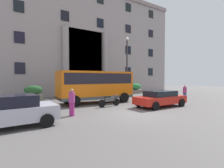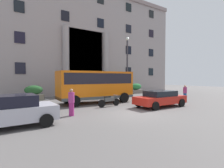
# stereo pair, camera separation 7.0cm
# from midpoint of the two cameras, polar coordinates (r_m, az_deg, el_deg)

# --- Properties ---
(ground_plane) EXTENTS (80.00, 64.00, 0.12)m
(ground_plane) POSITION_cam_midpoint_polar(r_m,az_deg,el_deg) (11.16, 7.12, -10.00)
(ground_plane) COLOR #575352
(office_building_facade) EXTENTS (38.05, 9.66, 15.14)m
(office_building_facade) POSITION_cam_midpoint_polar(r_m,az_deg,el_deg) (27.21, -18.50, 13.17)
(office_building_facade) COLOR gray
(office_building_facade) RESTS_ON ground_plane
(orange_minibus) EXTENTS (6.83, 2.92, 2.84)m
(orange_minibus) POSITION_cam_midpoint_polar(r_m,az_deg,el_deg) (15.61, -5.58, -0.08)
(orange_minibus) COLOR orange
(orange_minibus) RESTS_ON ground_plane
(bus_stop_sign) EXTENTS (0.44, 0.08, 2.68)m
(bus_stop_sign) POSITION_cam_midpoint_polar(r_m,az_deg,el_deg) (19.50, 4.98, 0.23)
(bus_stop_sign) COLOR #9E9116
(bus_stop_sign) RESTS_ON ground_plane
(hedge_planter_entrance_right) EXTENTS (1.79, 0.89, 1.53)m
(hedge_planter_entrance_right) POSITION_cam_midpoint_polar(r_m,az_deg,el_deg) (18.82, -24.74, -2.81)
(hedge_planter_entrance_right) COLOR #686557
(hedge_planter_entrance_right) RESTS_ON ground_plane
(hedge_planter_far_west) EXTENTS (1.96, 0.96, 1.46)m
(hedge_planter_far_west) POSITION_cam_midpoint_polar(r_m,az_deg,el_deg) (25.39, 7.84, -1.51)
(hedge_planter_far_west) COLOR #6F645B
(hedge_planter_far_west) RESTS_ON ground_plane
(hedge_planter_far_east) EXTENTS (1.91, 0.76, 1.38)m
(hedge_planter_far_east) POSITION_cam_midpoint_polar(r_m,az_deg,el_deg) (22.87, 2.30, -1.97)
(hedge_planter_far_east) COLOR slate
(hedge_planter_far_east) RESTS_ON ground_plane
(hedge_planter_entrance_left) EXTENTS (1.44, 0.88, 1.59)m
(hedge_planter_entrance_left) POSITION_cam_midpoint_polar(r_m,az_deg,el_deg) (20.36, -11.39, -2.22)
(hedge_planter_entrance_left) COLOR gray
(hedge_planter_entrance_left) RESTS_ON ground_plane
(parked_estate_mid) EXTENTS (3.97, 2.16, 1.48)m
(parked_estate_mid) POSITION_cam_midpoint_polar(r_m,az_deg,el_deg) (9.20, -30.71, -7.70)
(parked_estate_mid) COLOR #B2B0BD
(parked_estate_mid) RESTS_ON ground_plane
(parked_hatchback_near) EXTENTS (4.34, 2.01, 1.26)m
(parked_hatchback_near) POSITION_cam_midpoint_polar(r_m,az_deg,el_deg) (14.01, 15.64, -4.60)
(parked_hatchback_near) COLOR red
(parked_hatchback_near) RESTS_ON ground_plane
(scooter_by_planter) EXTENTS (1.94, 0.75, 0.89)m
(scooter_by_planter) POSITION_cam_midpoint_polar(r_m,az_deg,el_deg) (16.75, 13.50, -4.22)
(scooter_by_planter) COLOR black
(scooter_by_planter) RESTS_ON ground_plane
(motorcycle_far_end) EXTENTS (2.04, 0.55, 0.89)m
(motorcycle_far_end) POSITION_cam_midpoint_polar(r_m,az_deg,el_deg) (13.58, -1.20, -5.61)
(motorcycle_far_end) COLOR black
(motorcycle_far_end) RESTS_ON ground_plane
(motorcycle_near_kerb) EXTENTS (1.99, 0.69, 0.89)m
(motorcycle_near_kerb) POSITION_cam_midpoint_polar(r_m,az_deg,el_deg) (11.57, -23.71, -7.13)
(motorcycle_near_kerb) COLOR black
(motorcycle_near_kerb) RESTS_ON ground_plane
(pedestrian_man_red_shirt) EXTENTS (0.36, 0.36, 1.55)m
(pedestrian_man_red_shirt) POSITION_cam_midpoint_polar(r_m,az_deg,el_deg) (18.53, 22.95, -2.74)
(pedestrian_man_red_shirt) COLOR #1F4989
(pedestrian_man_red_shirt) RESTS_ON ground_plane
(pedestrian_child_trailing) EXTENTS (0.36, 0.36, 1.62)m
(pedestrian_child_trailing) POSITION_cam_midpoint_polar(r_m,az_deg,el_deg) (10.53, -13.42, -5.95)
(pedestrian_child_trailing) COLOR #932468
(pedestrian_child_trailing) RESTS_ON ground_plane
(lamppost_plaza_centre) EXTENTS (0.40, 0.40, 7.20)m
(lamppost_plaza_centre) POSITION_cam_midpoint_polar(r_m,az_deg,el_deg) (21.07, 4.93, 7.34)
(lamppost_plaza_centre) COLOR #323037
(lamppost_plaza_centre) RESTS_ON ground_plane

